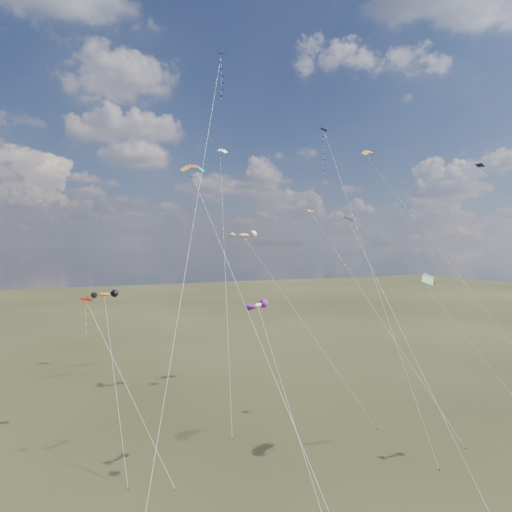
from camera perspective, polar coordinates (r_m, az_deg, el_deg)
name	(u,v)px	position (r m, az deg, el deg)	size (l,w,h in m)	color
diamond_black_high	(329,165)	(60.14, 9.12, 11.14)	(1.73, 21.57, 35.43)	black
diamond_navy_tall	(217,99)	(49.96, -4.88, 18.97)	(13.95, 22.13, 41.04)	#0E1353
diamond_black_mid	(394,313)	(34.27, 16.83, -6.84)	(2.74, 15.21, 22.53)	black
diamond_red_low	(90,326)	(46.65, -20.01, -8.21)	(6.83, 10.62, 15.16)	#9E190D
diamond_navy_right	(490,205)	(55.66, 27.22, 5.68)	(9.73, 17.68, 29.08)	#0E1A49
diamond_orange_center	(348,269)	(57.63, 11.45, -1.59)	(5.85, 21.55, 24.96)	orange
parafoil_yellow	(371,153)	(66.84, 14.13, 12.34)	(16.05, 19.00, 33.72)	gold
parafoil_blue_white	(220,152)	(72.80, -4.47, 12.85)	(8.57, 24.73, 35.48)	blue
parafoil_striped	(429,276)	(44.77, 20.83, -2.40)	(9.13, 11.93, 18.08)	yellow
parafoil_tricolor	(194,169)	(42.34, -7.77, 10.78)	(3.68, 25.17, 27.91)	gold
novelty_orange_black	(104,295)	(51.37, -18.42, -4.68)	(2.39, 13.29, 15.37)	orange
novelty_white_purple	(258,306)	(40.42, 0.31, -6.27)	(2.20, 10.74, 15.33)	silver
novelty_redwhite_stripe	(244,236)	(61.63, -1.47, 2.56)	(10.35, 18.27, 22.09)	red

